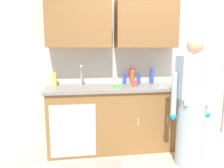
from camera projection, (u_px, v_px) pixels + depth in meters
name	position (u px, v px, depth m)	size (l,w,h in m)	color
kitchen_wall_with_uppers	(137.00, 49.00, 3.38)	(4.80, 0.44, 2.70)	beige
counter_cabinet	(114.00, 119.00, 3.19)	(1.90, 0.62, 0.90)	brown
countertop	(114.00, 88.00, 3.12)	(1.96, 0.66, 0.04)	gray
sink	(84.00, 88.00, 3.06)	(0.50, 0.36, 0.35)	#B7BABF
person_at_sink	(191.00, 112.00, 2.67)	(0.55, 0.34, 1.62)	white
bottle_water_tall	(139.00, 78.00, 3.31)	(0.06, 0.06, 0.18)	#334CB2
bottle_water_short	(54.00, 79.00, 3.13)	(0.07, 0.07, 0.21)	#D8D14C
bottle_soap	(152.00, 75.00, 3.37)	(0.06, 0.06, 0.25)	#334CB2
bottle_cleaner_spray	(132.00, 76.00, 3.37)	(0.07, 0.07, 0.24)	#E05933
bottle_dish_liquid	(125.00, 79.00, 3.33)	(0.06, 0.06, 0.16)	#334CB2
cup_by_sink	(135.00, 83.00, 3.10)	(0.08, 0.08, 0.09)	#B24C47
knife_on_counter	(161.00, 86.00, 3.10)	(0.24, 0.02, 0.01)	silver
sponge	(117.00, 86.00, 3.04)	(0.11, 0.07, 0.03)	#4CBF4C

